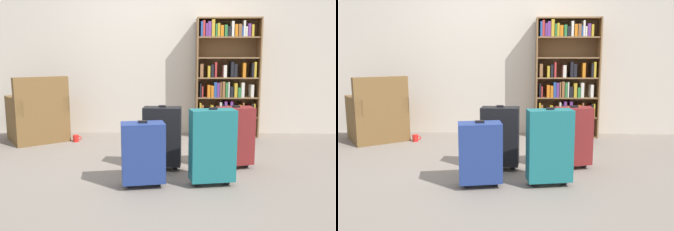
# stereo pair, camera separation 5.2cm
# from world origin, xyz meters

# --- Properties ---
(ground_plane) EXTENTS (9.89, 9.89, 0.00)m
(ground_plane) POSITION_xyz_m (0.00, 0.00, 0.00)
(ground_plane) COLOR slate
(back_wall) EXTENTS (5.65, 0.10, 2.60)m
(back_wall) POSITION_xyz_m (0.00, 1.78, 1.30)
(back_wall) COLOR beige
(back_wall) RESTS_ON ground
(bookshelf) EXTENTS (0.91, 0.30, 1.70)m
(bookshelf) POSITION_xyz_m (0.99, 1.57, 0.89)
(bookshelf) COLOR brown
(bookshelf) RESTS_ON ground
(armchair) EXTENTS (0.98, 0.98, 0.90)m
(armchair) POSITION_xyz_m (-1.67, 1.22, 0.32)
(armchair) COLOR brown
(armchair) RESTS_ON ground
(mug) EXTENTS (0.12, 0.08, 0.10)m
(mug) POSITION_xyz_m (-1.12, 1.14, 0.05)
(mug) COLOR red
(mug) RESTS_ON ground
(storage_box) EXTENTS (0.46, 0.30, 0.25)m
(storage_box) POSITION_xyz_m (0.98, 1.14, 0.13)
(storage_box) COLOR black
(storage_box) RESTS_ON ground
(suitcase_teal) EXTENTS (0.42, 0.25, 0.72)m
(suitcase_teal) POSITION_xyz_m (0.58, -0.49, 0.37)
(suitcase_teal) COLOR #19666B
(suitcase_teal) RESTS_ON ground
(suitcase_black) EXTENTS (0.40, 0.22, 0.67)m
(suitcase_black) POSITION_xyz_m (0.12, -0.04, 0.35)
(suitcase_black) COLOR black
(suitcase_black) RESTS_ON ground
(suitcase_dark_red) EXTENTS (0.40, 0.28, 0.66)m
(suitcase_dark_red) POSITION_xyz_m (0.88, 0.03, 0.35)
(suitcase_dark_red) COLOR maroon
(suitcase_dark_red) RESTS_ON ground
(suitcase_navy_blue) EXTENTS (0.41, 0.29, 0.60)m
(suitcase_navy_blue) POSITION_xyz_m (-0.04, -0.53, 0.32)
(suitcase_navy_blue) COLOR navy
(suitcase_navy_blue) RESTS_ON ground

